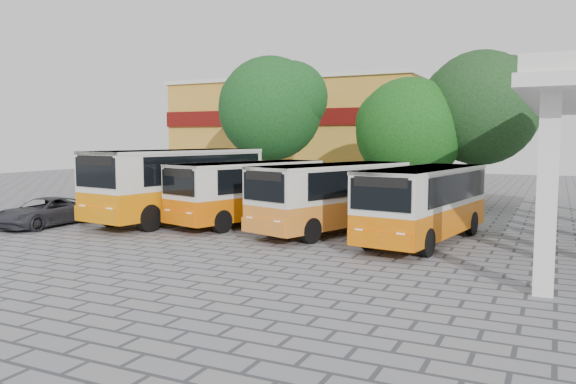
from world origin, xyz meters
The scene contains 10 objects.
ground centered at (0.00, 0.00, 0.00)m, with size 90.00×90.00×0.00m, color slate.
shophouse_block centered at (-11.00, 25.99, 4.16)m, with size 20.40×10.40×8.30m.
bus_far_left centered at (-7.02, 3.56, 1.82)m, with size 3.94×9.04×3.14m.
bus_centre_left centered at (-3.80, 4.09, 1.53)m, with size 4.23×7.76×2.63m.
bus_centre_right centered at (0.23, 3.61, 1.54)m, with size 4.45×7.84×2.65m.
bus_far_right centered at (3.89, 3.03, 1.52)m, with size 3.27×7.56×2.63m.
tree_left centered at (-8.00, 14.44, 5.70)m, with size 6.73×6.41×8.69m.
tree_middle centered at (0.89, 13.45, 4.23)m, with size 6.02×5.73×6.91m.
tree_right centered at (4.33, 14.88, 5.45)m, with size 6.36×6.06×8.28m.
parked_car centered at (-11.15, -0.14, 0.59)m, with size 1.96×4.25×1.18m, color #292930.
Camera 1 is at (8.03, -16.61, 3.63)m, focal length 35.00 mm.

